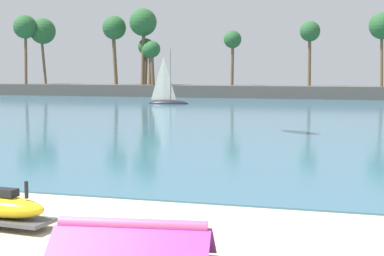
% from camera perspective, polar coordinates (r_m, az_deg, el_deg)
% --- Properties ---
extents(sea, '(220.00, 110.17, 0.06)m').
position_cam_1_polar(sea, '(73.37, 11.89, 2.12)').
color(sea, '#386B84').
rests_on(sea, ground).
extents(palm_headland, '(117.18, 6.16, 13.34)m').
position_cam_1_polar(palm_headland, '(88.55, 11.13, 5.30)').
color(palm_headland, '#514C47').
rests_on(palm_headland, ground).
extents(folded_kite, '(3.60, 2.64, 0.99)m').
position_cam_1_polar(folded_kite, '(13.06, -5.53, -9.99)').
color(folded_kite, purple).
rests_on(folded_kite, ground).
extents(watercraft_on_trailer, '(2.68, 1.29, 1.28)m').
position_cam_1_polar(watercraft_on_trailer, '(16.91, -16.94, -7.10)').
color(watercraft_on_trailer, '#4C4C51').
rests_on(watercraft_on_trailer, ground).
extents(sailboat_near_shore, '(4.93, 1.94, 6.97)m').
position_cam_1_polar(sailboat_near_shore, '(73.09, -2.28, 2.74)').
color(sailboat_near_shore, black).
rests_on(sailboat_near_shore, sea).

